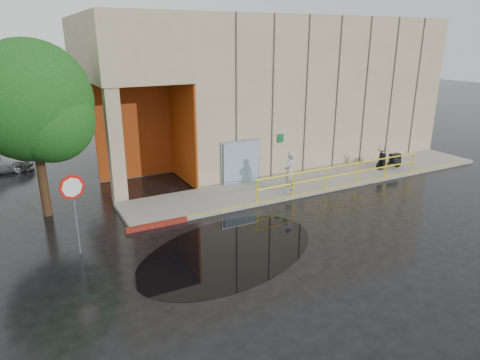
{
  "coord_description": "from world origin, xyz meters",
  "views": [
    {
      "loc": [
        -9.25,
        -11.74,
        6.85
      ],
      "look_at": [
        -1.39,
        3.0,
        1.34
      ],
      "focal_mm": 32.0,
      "sensor_mm": 36.0,
      "label": 1
    }
  ],
  "objects_px": {
    "red_curb": "(157,225)",
    "tree_near": "(36,106)",
    "stop_sign": "(73,198)",
    "person": "(290,172)",
    "scooter": "(390,155)"
  },
  "relations": [
    {
      "from": "scooter",
      "to": "stop_sign",
      "type": "bearing_deg",
      "value": -168.07
    },
    {
      "from": "scooter",
      "to": "red_curb",
      "type": "distance_m",
      "value": 13.52
    },
    {
      "from": "person",
      "to": "red_curb",
      "type": "distance_m",
      "value": 6.62
    },
    {
      "from": "red_curb",
      "to": "tree_near",
      "type": "height_order",
      "value": "tree_near"
    },
    {
      "from": "stop_sign",
      "to": "tree_near",
      "type": "bearing_deg",
      "value": 106.69
    },
    {
      "from": "person",
      "to": "stop_sign",
      "type": "height_order",
      "value": "stop_sign"
    },
    {
      "from": "stop_sign",
      "to": "tree_near",
      "type": "height_order",
      "value": "tree_near"
    },
    {
      "from": "stop_sign",
      "to": "red_curb",
      "type": "bearing_deg",
      "value": 25.68
    },
    {
      "from": "stop_sign",
      "to": "person",
      "type": "bearing_deg",
      "value": 18.24
    },
    {
      "from": "person",
      "to": "stop_sign",
      "type": "bearing_deg",
      "value": -14.44
    },
    {
      "from": "scooter",
      "to": "stop_sign",
      "type": "xyz_separation_m",
      "value": [
        -16.38,
        -2.03,
        1.13
      ]
    },
    {
      "from": "stop_sign",
      "to": "red_curb",
      "type": "height_order",
      "value": "stop_sign"
    },
    {
      "from": "person",
      "to": "tree_near",
      "type": "relative_size",
      "value": 0.27
    },
    {
      "from": "scooter",
      "to": "tree_near",
      "type": "height_order",
      "value": "tree_near"
    },
    {
      "from": "stop_sign",
      "to": "tree_near",
      "type": "xyz_separation_m",
      "value": [
        -0.51,
        3.96,
        2.46
      ]
    }
  ]
}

